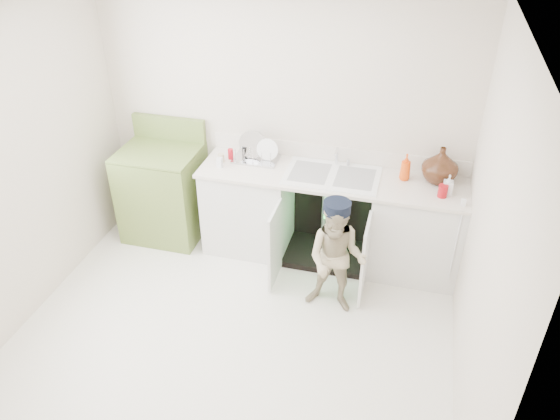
% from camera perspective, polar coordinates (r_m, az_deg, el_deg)
% --- Properties ---
extents(ground, '(3.50, 3.50, 0.00)m').
position_cam_1_polar(ground, '(4.66, -4.66, -12.36)').
color(ground, silver).
rests_on(ground, ground).
extents(room_shell, '(6.00, 5.50, 1.26)m').
position_cam_1_polar(room_shell, '(3.88, -5.47, 0.79)').
color(room_shell, beige).
rests_on(room_shell, ground).
extents(counter_run, '(2.44, 1.02, 1.23)m').
position_cam_1_polar(counter_run, '(5.17, 5.56, -0.52)').
color(counter_run, silver).
rests_on(counter_run, ground).
extents(avocado_stove, '(0.76, 0.65, 1.18)m').
position_cam_1_polar(avocado_stove, '(5.61, -12.08, 1.90)').
color(avocado_stove, olive).
rests_on(avocado_stove, ground).
extents(repair_worker, '(0.53, 0.59, 1.06)m').
position_cam_1_polar(repair_worker, '(4.54, 5.92, -5.00)').
color(repair_worker, '#C8B48F').
rests_on(repair_worker, ground).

